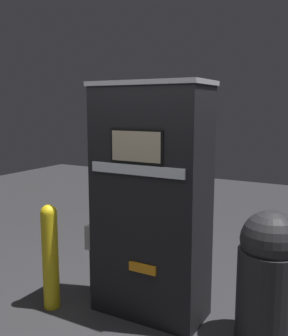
% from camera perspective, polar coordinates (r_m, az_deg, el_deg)
% --- Properties ---
extents(ground_plane, '(14.00, 14.00, 0.00)m').
position_cam_1_polar(ground_plane, '(3.69, -1.01, -21.66)').
color(ground_plane, '#2D2D30').
extents(gas_pump, '(1.10, 0.52, 2.09)m').
position_cam_1_polar(gas_pump, '(3.49, 0.94, -4.87)').
color(gas_pump, black).
rests_on(gas_pump, ground_plane).
extents(safety_bollard, '(0.15, 0.15, 0.99)m').
position_cam_1_polar(safety_bollard, '(3.82, -13.45, -12.05)').
color(safety_bollard, yellow).
rests_on(safety_bollard, ground_plane).
extents(trash_bin, '(0.50, 0.50, 1.08)m').
position_cam_1_polar(trash_bin, '(3.38, 17.66, -14.68)').
color(trash_bin, '#232326').
rests_on(trash_bin, ground_plane).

